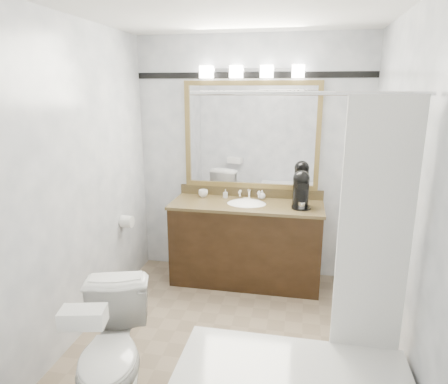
# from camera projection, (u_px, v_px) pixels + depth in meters

# --- Properties ---
(room) EXTENTS (2.42, 2.62, 2.52)m
(room) POSITION_uv_depth(u_px,v_px,m) (228.00, 189.00, 2.95)
(room) COLOR gray
(room) RESTS_ON ground
(vanity) EXTENTS (1.53, 0.58, 0.97)m
(vanity) POSITION_uv_depth(u_px,v_px,m) (246.00, 241.00, 4.12)
(vanity) COLOR black
(vanity) RESTS_ON ground
(mirror) EXTENTS (1.40, 0.04, 1.10)m
(mirror) POSITION_uv_depth(u_px,v_px,m) (251.00, 136.00, 4.10)
(mirror) COLOR olive
(mirror) RESTS_ON room
(vanity_light_bar) EXTENTS (1.02, 0.14, 0.12)m
(vanity_light_bar) POSITION_uv_depth(u_px,v_px,m) (251.00, 71.00, 3.89)
(vanity_light_bar) COLOR silver
(vanity_light_bar) RESTS_ON room
(accent_stripe) EXTENTS (2.40, 0.01, 0.06)m
(accent_stripe) POSITION_uv_depth(u_px,v_px,m) (252.00, 75.00, 3.96)
(accent_stripe) COLOR black
(accent_stripe) RESTS_ON room
(tp_roll) EXTENTS (0.11, 0.12, 0.12)m
(tp_roll) POSITION_uv_depth(u_px,v_px,m) (127.00, 222.00, 3.93)
(tp_roll) COLOR white
(tp_roll) RESTS_ON room
(toilet) EXTENTS (0.63, 0.84, 0.76)m
(toilet) POSITION_uv_depth(u_px,v_px,m) (113.00, 354.00, 2.47)
(toilet) COLOR white
(toilet) RESTS_ON ground
(tissue_box) EXTENTS (0.26, 0.18, 0.10)m
(tissue_box) POSITION_uv_depth(u_px,v_px,m) (83.00, 317.00, 2.11)
(tissue_box) COLOR white
(tissue_box) RESTS_ON toilet
(coffee_maker) EXTENTS (0.19, 0.24, 0.36)m
(coffee_maker) POSITION_uv_depth(u_px,v_px,m) (301.00, 188.00, 3.85)
(coffee_maker) COLOR black
(coffee_maker) RESTS_ON vanity
(cup_left) EXTENTS (0.11, 0.11, 0.08)m
(cup_left) POSITION_uv_depth(u_px,v_px,m) (203.00, 193.00, 4.25)
(cup_left) COLOR white
(cup_left) RESTS_ON vanity
(cup_right) EXTENTS (0.08, 0.08, 0.07)m
(cup_right) POSITION_uv_depth(u_px,v_px,m) (204.00, 193.00, 4.26)
(cup_right) COLOR white
(cup_right) RESTS_ON vanity
(soap_bottle_a) EXTENTS (0.05, 0.05, 0.09)m
(soap_bottle_a) POSITION_uv_depth(u_px,v_px,m) (225.00, 194.00, 4.21)
(soap_bottle_a) COLOR white
(soap_bottle_a) RESTS_ON vanity
(soap_bottle_b) EXTENTS (0.09, 0.09, 0.09)m
(soap_bottle_b) POSITION_uv_depth(u_px,v_px,m) (262.00, 195.00, 4.17)
(soap_bottle_b) COLOR white
(soap_bottle_b) RESTS_ON vanity
(soap_bar) EXTENTS (0.08, 0.06, 0.02)m
(soap_bar) POSITION_uv_depth(u_px,v_px,m) (247.00, 199.00, 4.13)
(soap_bar) COLOR beige
(soap_bar) RESTS_ON vanity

